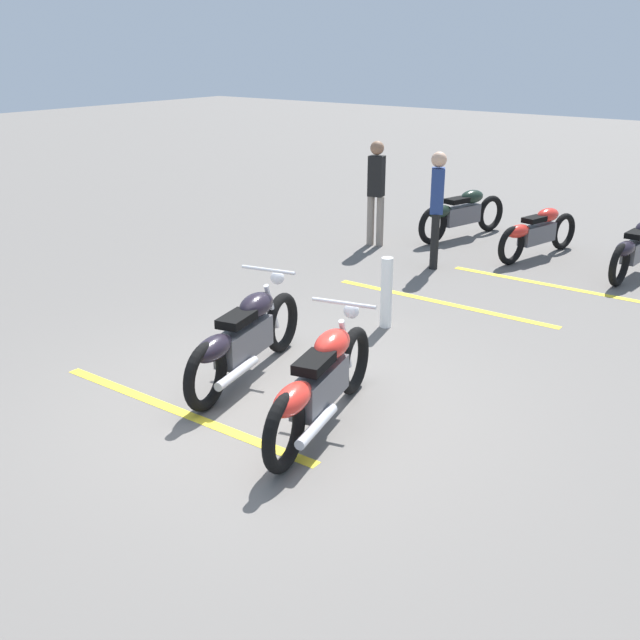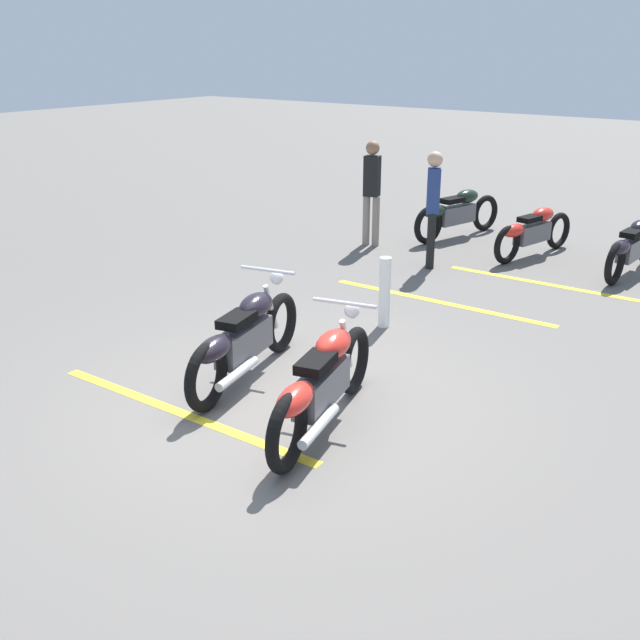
# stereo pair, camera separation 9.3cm
# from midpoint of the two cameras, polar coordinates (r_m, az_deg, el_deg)

# --- Properties ---
(ground_plane) EXTENTS (60.00, 60.00, 0.00)m
(ground_plane) POSITION_cam_midpoint_polar(r_m,az_deg,el_deg) (7.23, -3.15, -6.46)
(ground_plane) COLOR #66605B
(motorcycle_bright_foreground) EXTENTS (2.19, 0.80, 1.04)m
(motorcycle_bright_foreground) POSITION_cam_midpoint_polar(r_m,az_deg,el_deg) (6.59, 0.42, -4.77)
(motorcycle_bright_foreground) COLOR black
(motorcycle_bright_foreground) RESTS_ON ground
(motorcycle_dark_foreground) EXTENTS (2.20, 0.78, 1.04)m
(motorcycle_dark_foreground) POSITION_cam_midpoint_polar(r_m,az_deg,el_deg) (7.59, -5.44, -1.33)
(motorcycle_dark_foreground) COLOR black
(motorcycle_dark_foreground) RESTS_ON ground
(motorcycle_row_far_left) EXTENTS (2.06, 0.32, 0.78)m
(motorcycle_row_far_left) POSITION_cam_midpoint_polar(r_m,az_deg,el_deg) (11.97, 23.13, 5.06)
(motorcycle_row_far_left) COLOR black
(motorcycle_row_far_left) RESTS_ON ground
(motorcycle_row_left) EXTENTS (1.99, 0.55, 0.76)m
(motorcycle_row_left) POSITION_cam_midpoint_polar(r_m,az_deg,el_deg) (12.48, 16.34, 6.43)
(motorcycle_row_left) COLOR black
(motorcycle_row_left) RESTS_ON ground
(motorcycle_row_center) EXTENTS (2.12, 0.64, 0.81)m
(motorcycle_row_center) POSITION_cam_midpoint_polar(r_m,az_deg,el_deg) (13.43, 10.82, 7.98)
(motorcycle_row_center) COLOR black
(motorcycle_row_center) RESTS_ON ground
(bystander_near_row) EXTENTS (0.24, 0.29, 1.74)m
(bystander_near_row) POSITION_cam_midpoint_polar(r_m,az_deg,el_deg) (12.64, 4.50, 9.95)
(bystander_near_row) COLOR gray
(bystander_near_row) RESTS_ON ground
(bystander_secondary) EXTENTS (0.31, 0.29, 1.75)m
(bystander_secondary) POSITION_cam_midpoint_polar(r_m,az_deg,el_deg) (11.45, 9.08, 8.68)
(bystander_secondary) COLOR black
(bystander_secondary) RESTS_ON ground
(bollard_post) EXTENTS (0.14, 0.14, 0.87)m
(bollard_post) POSITION_cam_midpoint_polar(r_m,az_deg,el_deg) (9.03, 5.36, 2.08)
(bollard_post) COLOR white
(bollard_post) RESTS_ON ground
(parking_stripe_near) EXTENTS (0.17, 3.20, 0.01)m
(parking_stripe_near) POSITION_cam_midpoint_polar(r_m,az_deg,el_deg) (7.20, -10.23, -6.87)
(parking_stripe_near) COLOR yellow
(parking_stripe_near) RESTS_ON ground
(parking_stripe_mid) EXTENTS (0.17, 3.20, 0.01)m
(parking_stripe_mid) POSITION_cam_midpoint_polar(r_m,az_deg,el_deg) (10.10, 9.53, 1.32)
(parking_stripe_mid) COLOR yellow
(parking_stripe_mid) RESTS_ON ground
(parking_stripe_far) EXTENTS (0.17, 3.20, 0.01)m
(parking_stripe_far) POSITION_cam_midpoint_polar(r_m,az_deg,el_deg) (11.15, 17.90, 2.43)
(parking_stripe_far) COLOR yellow
(parking_stripe_far) RESTS_ON ground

